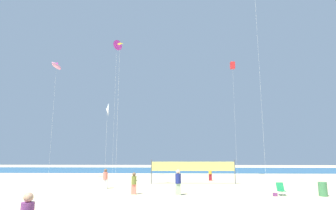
% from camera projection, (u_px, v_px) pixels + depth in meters
% --- Properties ---
extents(ground_plane, '(120.00, 120.00, 0.00)m').
position_uv_depth(ground_plane, '(161.00, 200.00, 18.03)').
color(ground_plane, beige).
extents(ocean_band, '(120.00, 20.00, 0.01)m').
position_uv_depth(ocean_band, '(172.00, 170.00, 52.91)').
color(ocean_band, '#28608C').
rests_on(ocean_band, ground).
extents(beachgoer_coral_shirt, '(0.39, 0.39, 1.68)m').
position_uv_depth(beachgoer_coral_shirt, '(105.00, 178.00, 24.03)').
color(beachgoer_coral_shirt, white).
rests_on(beachgoer_coral_shirt, ground).
extents(beachgoer_olive_shirt, '(0.36, 0.36, 1.58)m').
position_uv_depth(beachgoer_olive_shirt, '(134.00, 183.00, 20.58)').
color(beachgoer_olive_shirt, '#EA7260').
rests_on(beachgoer_olive_shirt, ground).
extents(beachgoer_mustard_shirt, '(0.36, 0.36, 1.59)m').
position_uv_depth(beachgoer_mustard_shirt, '(210.00, 173.00, 31.43)').
color(beachgoer_mustard_shirt, maroon).
rests_on(beachgoer_mustard_shirt, ground).
extents(beachgoer_navy_shirt, '(0.42, 0.42, 1.82)m').
position_uv_depth(beachgoer_navy_shirt, '(178.00, 181.00, 20.18)').
color(beachgoer_navy_shirt, '#99B28C').
rests_on(beachgoer_navy_shirt, ground).
extents(folding_beach_chair, '(0.52, 0.65, 0.89)m').
position_uv_depth(folding_beach_chair, '(281.00, 189.00, 20.05)').
color(folding_beach_chair, '#1E8C4C').
rests_on(folding_beach_chair, ground).
extents(trash_barrel, '(0.59, 0.59, 0.97)m').
position_uv_depth(trash_barrel, '(323.00, 189.00, 19.61)').
color(trash_barrel, '#3F7F4C').
rests_on(trash_barrel, ground).
extents(volleyball_net, '(8.52, 0.34, 2.40)m').
position_uv_depth(volleyball_net, '(193.00, 167.00, 28.04)').
color(volleyball_net, '#4C4C51').
rests_on(volleyball_net, ground).
extents(beach_handbag, '(0.30, 0.15, 0.24)m').
position_uv_depth(beach_handbag, '(275.00, 195.00, 19.51)').
color(beach_handbag, '#7A3872').
rests_on(beach_handbag, ground).
extents(kite_yellow_diamond, '(0.64, 0.63, 13.53)m').
position_uv_depth(kite_yellow_diamond, '(120.00, 48.00, 26.46)').
color(kite_yellow_diamond, silver).
rests_on(kite_yellow_diamond, ground).
extents(kite_magenta_delta, '(1.31, 1.39, 18.22)m').
position_uv_depth(kite_magenta_delta, '(117.00, 46.00, 37.67)').
color(kite_magenta_delta, silver).
rests_on(kite_magenta_delta, ground).
extents(kite_white_delta, '(0.60, 1.44, 8.35)m').
position_uv_depth(kite_white_delta, '(107.00, 110.00, 29.66)').
color(kite_white_delta, silver).
rests_on(kite_white_delta, ground).
extents(kite_red_box, '(0.62, 0.62, 15.52)m').
position_uv_depth(kite_red_box, '(233.00, 66.00, 38.28)').
color(kite_red_box, silver).
rests_on(kite_red_box, ground).
extents(kite_pink_inflatable, '(1.16, 1.68, 14.15)m').
position_uv_depth(kite_pink_inflatable, '(57.00, 66.00, 34.18)').
color(kite_pink_inflatable, silver).
rests_on(kite_pink_inflatable, ground).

